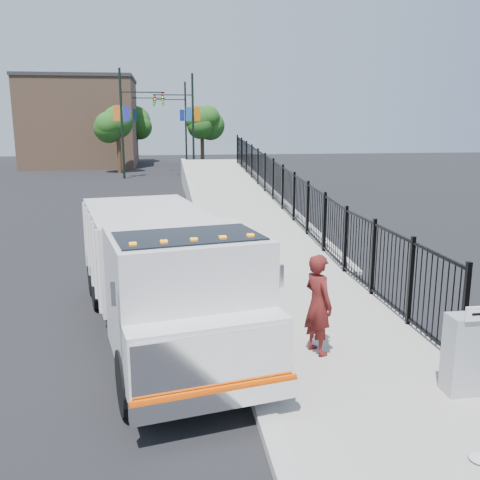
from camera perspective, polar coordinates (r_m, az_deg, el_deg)
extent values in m
plane|color=black|center=(10.76, -0.26, -10.49)|extent=(120.00, 120.00, 0.00)
cube|color=#9E998E|center=(9.43, 13.51, -13.95)|extent=(3.55, 12.00, 0.12)
cube|color=#ADAAA3|center=(8.94, 1.54, -14.99)|extent=(0.30, 12.00, 0.16)
cube|color=#9E998E|center=(26.38, -0.41, 3.36)|extent=(3.95, 24.06, 3.19)
cube|color=black|center=(22.60, 4.54, 4.08)|extent=(0.10, 28.00, 1.80)
cube|color=black|center=(11.03, -8.55, -7.04)|extent=(2.30, 6.74, 0.22)
cube|color=silver|center=(8.62, -5.82, -5.70)|extent=(2.69, 2.58, 1.96)
cube|color=silver|center=(7.70, -3.49, -11.90)|extent=(2.40, 1.13, 0.98)
cube|color=silver|center=(7.38, -2.68, -13.01)|extent=(2.23, 0.53, 0.83)
cube|color=silver|center=(7.54, -2.46, -16.62)|extent=(2.34, 0.64, 0.27)
cube|color=#EC4600|center=(7.47, -2.47, -15.64)|extent=(2.32, 0.52, 0.06)
cube|color=black|center=(8.23, -5.50, -2.31)|extent=(2.37, 1.68, 0.83)
cube|color=silver|center=(11.97, -9.89, -0.64)|extent=(3.13, 4.51, 1.67)
cube|color=silver|center=(7.37, -13.37, -5.57)|extent=(0.07, 0.07, 0.34)
cube|color=silver|center=(7.98, 4.43, -3.86)|extent=(0.07, 0.07, 0.34)
cube|color=orange|center=(7.64, -11.36, -0.48)|extent=(0.11, 0.10, 0.06)
cube|color=orange|center=(7.71, -8.12, -0.24)|extent=(0.11, 0.10, 0.06)
cube|color=orange|center=(7.81, -4.94, 0.00)|extent=(0.11, 0.10, 0.06)
cube|color=orange|center=(7.93, -1.85, 0.24)|extent=(0.11, 0.10, 0.06)
cube|color=orange|center=(8.07, 1.14, 0.46)|extent=(0.11, 0.10, 0.06)
cylinder|color=black|center=(8.22, -11.68, -14.64)|extent=(0.50, 1.02, 0.98)
cylinder|color=black|center=(8.69, 2.24, -12.82)|extent=(0.50, 1.02, 0.98)
cylinder|color=black|center=(12.68, -14.78, -4.95)|extent=(0.50, 1.02, 0.98)
cylinder|color=black|center=(12.99, -5.68, -4.17)|extent=(0.50, 1.02, 0.98)
cylinder|color=black|center=(13.71, -15.19, -3.65)|extent=(0.50, 1.02, 0.98)
cylinder|color=black|center=(14.00, -6.75, -2.96)|extent=(0.50, 1.02, 0.98)
imported|color=#561714|center=(9.66, 8.33, -6.79)|extent=(0.65, 0.78, 1.83)
cube|color=gray|center=(8.99, 22.79, -11.18)|extent=(0.55, 0.40, 1.25)
cube|color=white|center=(8.56, 23.95, -7.20)|extent=(0.35, 0.04, 0.22)
ellipsoid|color=silver|center=(7.70, 24.27, -20.44)|extent=(0.29, 0.29, 0.07)
cylinder|color=black|center=(41.29, -12.49, 11.96)|extent=(0.18, 0.18, 8.00)
cube|color=black|center=(41.25, -10.35, 15.25)|extent=(3.20, 0.08, 0.08)
cube|color=black|center=(41.21, -8.26, 14.83)|extent=(0.18, 0.22, 0.60)
cube|color=#252195|center=(41.26, -12.04, 13.09)|extent=(0.45, 0.04, 1.10)
cube|color=#ED5A18|center=(41.32, -13.04, 13.04)|extent=(0.45, 0.04, 1.10)
cylinder|color=black|center=(45.01, -5.03, 12.22)|extent=(0.18, 0.18, 8.00)
cube|color=black|center=(45.00, -7.19, 15.11)|extent=(3.20, 0.08, 0.08)
cube|color=black|center=(44.98, -9.07, 14.61)|extent=(0.18, 0.22, 0.60)
cube|color=#E95C04|center=(45.03, -4.59, 13.25)|extent=(0.45, 0.04, 1.10)
cube|color=#1B569E|center=(44.99, -5.50, 13.23)|extent=(0.45, 0.04, 1.10)
cylinder|color=black|center=(51.32, -11.59, 12.06)|extent=(0.18, 0.18, 8.00)
cube|color=black|center=(51.29, -9.86, 14.70)|extent=(3.20, 0.08, 0.08)
cube|color=black|center=(51.26, -8.18, 14.36)|extent=(0.18, 0.22, 0.60)
cube|color=#245583|center=(51.30, -11.23, 12.97)|extent=(0.45, 0.04, 1.10)
cube|color=orange|center=(51.34, -12.03, 12.93)|extent=(0.45, 0.04, 1.10)
cylinder|color=black|center=(54.54, -5.80, 12.26)|extent=(0.18, 0.18, 8.00)
cube|color=black|center=(54.53, -7.59, 14.63)|extent=(3.20, 0.08, 0.08)
cube|color=black|center=(54.52, -9.14, 14.21)|extent=(0.18, 0.22, 0.60)
cube|color=#C55B07|center=(54.55, -5.44, 13.10)|extent=(0.45, 0.04, 1.10)
cube|color=navy|center=(54.53, -6.20, 13.09)|extent=(0.45, 0.04, 1.10)
cylinder|color=#382314|center=(45.71, -12.76, 8.96)|extent=(0.36, 0.36, 3.20)
sphere|color=#194714|center=(45.64, -12.91, 11.97)|extent=(2.66, 2.66, 2.66)
cylinder|color=#382314|center=(50.15, -4.03, 9.53)|extent=(0.36, 0.36, 3.20)
sphere|color=#194714|center=(50.08, -4.08, 12.27)|extent=(2.46, 2.46, 2.46)
cylinder|color=#382314|center=(57.98, -10.96, 9.74)|extent=(0.36, 0.36, 3.20)
sphere|color=#194714|center=(57.92, -11.06, 12.11)|extent=(3.09, 3.09, 3.09)
cube|color=#8C664C|center=(54.36, -16.52, 11.82)|extent=(10.00, 10.00, 8.00)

